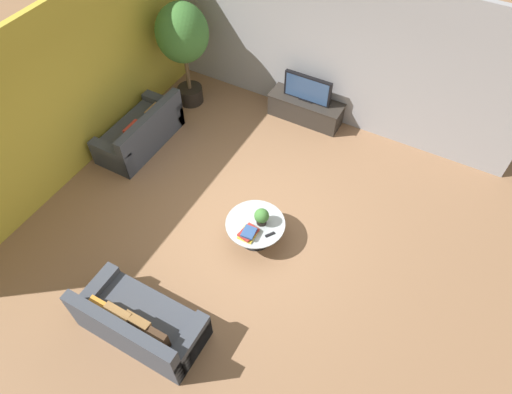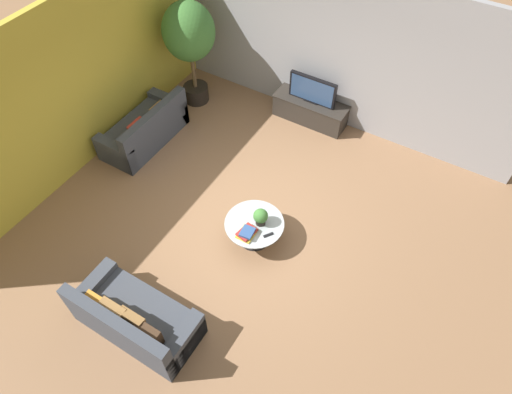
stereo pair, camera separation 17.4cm
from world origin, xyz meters
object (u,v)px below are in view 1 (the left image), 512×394
potted_plant_tabletop (262,217)px  couch_near_entry (139,323)px  couch_by_wall (141,133)px  media_console (305,109)px  television (308,89)px  coffee_table (255,228)px  potted_palm_tall (183,38)px

potted_plant_tabletop → couch_near_entry: bearing=-107.4°
couch_by_wall → couch_near_entry: same height
couch_by_wall → potted_plant_tabletop: couch_by_wall is taller
media_console → television: television is taller
television → couch_by_wall: bearing=-138.2°
couch_by_wall → potted_plant_tabletop: bearing=74.6°
television → coffee_table: bearing=-79.9°
couch_by_wall → couch_near_entry: 3.90m
potted_palm_tall → couch_near_entry: bearing=-63.6°
television → couch_near_entry: bearing=-90.8°
potted_palm_tall → couch_by_wall: bearing=-93.0°
media_console → potted_plant_tabletop: (0.63, -3.04, 0.32)m
couch_by_wall → potted_plant_tabletop: size_ratio=5.87×
media_console → couch_near_entry: size_ratio=0.86×
media_console → couch_near_entry: 5.28m
couch_near_entry → potted_palm_tall: bearing=-63.6°
television → potted_plant_tabletop: 3.11m
media_console → couch_by_wall: (-2.45, -2.19, 0.03)m
television → couch_by_wall: (-2.45, -2.19, -0.47)m
potted_plant_tabletop → coffee_table: bearing=-145.9°
television → potted_plant_tabletop: (0.63, -3.04, -0.18)m
television → potted_palm_tall: potted_palm_tall is taller
television → potted_plant_tabletop: size_ratio=3.21×
television → couch_by_wall: 3.32m
couch_near_entry → couch_by_wall: bearing=-52.3°
television → couch_near_entry: size_ratio=0.55×
potted_palm_tall → media_console: bearing=15.3°
media_console → couch_by_wall: size_ratio=0.85×
television → couch_near_entry: 5.29m
coffee_table → television: bearing=100.1°
media_console → potted_palm_tall: size_ratio=0.69×
coffee_table → couch_by_wall: size_ratio=0.54×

